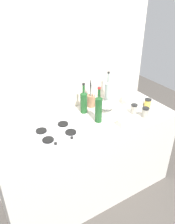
% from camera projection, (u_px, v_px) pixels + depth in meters
% --- Properties ---
extents(ground_plane, '(6.00, 6.00, 0.00)m').
position_uv_depth(ground_plane, '(88.00, 188.00, 2.65)').
color(ground_plane, '#47423D').
rests_on(ground_plane, ground).
extents(counter_block, '(1.80, 0.70, 0.90)m').
position_uv_depth(counter_block, '(88.00, 159.00, 2.43)').
color(counter_block, beige).
rests_on(counter_block, ground).
extents(backsplash_panel, '(1.90, 0.06, 2.40)m').
position_uv_depth(backsplash_panel, '(68.00, 81.00, 2.33)').
color(backsplash_panel, beige).
rests_on(backsplash_panel, ground).
extents(stovetop_hob, '(0.43, 0.34, 0.04)m').
position_uv_depth(stovetop_hob, '(56.00, 133.00, 2.03)').
color(stovetop_hob, '#B2B2B7').
rests_on(stovetop_hob, counter_block).
extents(plate_stack, '(0.24, 0.24, 0.09)m').
position_uv_depth(plate_stack, '(133.00, 100.00, 2.52)').
color(plate_stack, white).
rests_on(plate_stack, counter_block).
extents(wine_bottle_leftmost, '(0.07, 0.07, 0.32)m').
position_uv_depth(wine_bottle_leftmost, '(84.00, 101.00, 2.32)').
color(wine_bottle_leftmost, '#19471E').
rests_on(wine_bottle_leftmost, counter_block).
extents(wine_bottle_mid_left, '(0.07, 0.07, 0.37)m').
position_uv_depth(wine_bottle_mid_left, '(108.00, 92.00, 2.47)').
color(wine_bottle_mid_left, gray).
rests_on(wine_bottle_mid_left, counter_block).
extents(wine_bottle_mid_right, '(0.07, 0.07, 0.36)m').
position_uv_depth(wine_bottle_mid_right, '(99.00, 108.00, 2.15)').
color(wine_bottle_mid_right, '#19471E').
rests_on(wine_bottle_mid_right, counter_block).
extents(mixing_bowl, '(0.19, 0.19, 0.06)m').
position_uv_depth(mixing_bowl, '(107.00, 107.00, 2.39)').
color(mixing_bowl, white).
rests_on(mixing_bowl, counter_block).
extents(butter_dish, '(0.16, 0.09, 0.06)m').
position_uv_depth(butter_dish, '(126.00, 122.00, 2.16)').
color(butter_dish, silver).
rests_on(butter_dish, counter_block).
extents(utensil_crock, '(0.08, 0.08, 0.32)m').
position_uv_depth(utensil_crock, '(91.00, 100.00, 2.45)').
color(utensil_crock, '#996B4C').
rests_on(utensil_crock, counter_block).
extents(condiment_jar_front, '(0.07, 0.07, 0.10)m').
position_uv_depth(condiment_jar_front, '(145.00, 112.00, 2.27)').
color(condiment_jar_front, '#9E998C').
rests_on(condiment_jar_front, counter_block).
extents(condiment_jar_rear, '(0.07, 0.07, 0.10)m').
position_uv_depth(condiment_jar_rear, '(134.00, 109.00, 2.33)').
color(condiment_jar_rear, '#9E998C').
rests_on(condiment_jar_rear, counter_block).
extents(condiment_jar_spare, '(0.07, 0.07, 0.09)m').
position_uv_depth(condiment_jar_spare, '(148.00, 103.00, 2.46)').
color(condiment_jar_spare, gold).
rests_on(condiment_jar_spare, counter_block).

